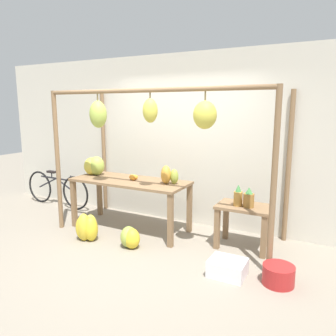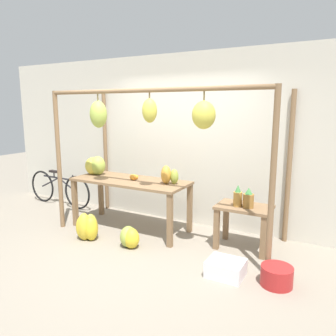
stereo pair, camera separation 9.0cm
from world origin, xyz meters
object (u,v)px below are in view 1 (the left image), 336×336
at_px(orange_pile, 133,177).
at_px(parked_bicycle, 57,189).
at_px(banana_pile_ground_right, 130,238).
at_px(fruit_crate_white, 227,268).
at_px(papaya_pile, 169,175).
at_px(banana_pile_ground_left, 87,228).
at_px(banana_pile_on_table, 94,166).
at_px(blue_bucket, 278,275).
at_px(pineapple_cluster, 244,198).

bearing_deg(orange_pile, parked_bicycle, 170.18).
xyz_separation_m(banana_pile_ground_right, fruit_crate_white, (1.44, -0.12, -0.05)).
xyz_separation_m(fruit_crate_white, papaya_pile, (-1.18, 0.78, 0.84)).
bearing_deg(papaya_pile, banana_pile_ground_left, -144.08).
height_order(banana_pile_on_table, blue_bucket, banana_pile_on_table).
bearing_deg(fruit_crate_white, pineapple_cluster, 92.93).
distance_m(pineapple_cluster, banana_pile_ground_right, 1.67).
distance_m(banana_pile_on_table, fruit_crate_white, 2.84).
relative_size(blue_bucket, papaya_pile, 1.10).
height_order(banana_pile_on_table, banana_pile_ground_left, banana_pile_on_table).
height_order(pineapple_cluster, banana_pile_ground_left, pineapple_cluster).
distance_m(pineapple_cluster, banana_pile_ground_left, 2.32).
bearing_deg(banana_pile_ground_left, orange_pile, 60.82).
bearing_deg(fruit_crate_white, papaya_pile, 146.57).
xyz_separation_m(blue_bucket, parked_bicycle, (-4.41, 1.02, 0.23)).
distance_m(banana_pile_ground_right, papaya_pile, 1.06).
bearing_deg(orange_pile, papaya_pile, 3.32).
distance_m(orange_pile, fruit_crate_white, 2.08).
bearing_deg(banana_pile_on_table, pineapple_cluster, 0.58).
relative_size(fruit_crate_white, blue_bucket, 1.19).
xyz_separation_m(banana_pile_ground_right, papaya_pile, (0.26, 0.66, 0.79)).
bearing_deg(pineapple_cluster, banana_pile_ground_left, -160.87).
xyz_separation_m(pineapple_cluster, banana_pile_ground_left, (-2.13, -0.74, -0.56)).
xyz_separation_m(pineapple_cluster, parked_bicycle, (-3.81, 0.30, -0.39)).
bearing_deg(parked_bicycle, pineapple_cluster, -4.50).
bearing_deg(papaya_pile, fruit_crate_white, -33.43).
xyz_separation_m(banana_pile_ground_right, blue_bucket, (2.00, -0.04, -0.04)).
xyz_separation_m(banana_pile_on_table, orange_pile, (0.80, -0.03, -0.11)).
distance_m(pineapple_cluster, papaya_pile, 1.16).
relative_size(pineapple_cluster, parked_bicycle, 0.18).
xyz_separation_m(banana_pile_ground_left, banana_pile_ground_right, (0.73, 0.06, -0.03)).
xyz_separation_m(orange_pile, fruit_crate_white, (1.79, -0.74, -0.76)).
xyz_separation_m(banana_pile_on_table, banana_pile_ground_right, (1.15, -0.66, -0.82)).
relative_size(banana_pile_on_table, orange_pile, 2.93).
bearing_deg(blue_bucket, papaya_pile, 158.14).
bearing_deg(pineapple_cluster, fruit_crate_white, -87.07).
height_order(orange_pile, fruit_crate_white, orange_pile).
bearing_deg(banana_pile_ground_right, papaya_pile, 68.25).
relative_size(orange_pile, parked_bicycle, 0.09).
bearing_deg(papaya_pile, parked_bicycle, 173.13).
bearing_deg(pineapple_cluster, orange_pile, -178.13).
bearing_deg(fruit_crate_white, orange_pile, 157.42).
bearing_deg(orange_pile, banana_pile_on_table, 177.77).
height_order(fruit_crate_white, blue_bucket, blue_bucket).
bearing_deg(fruit_crate_white, blue_bucket, 8.33).
relative_size(banana_pile_on_table, parked_bicycle, 0.26).
relative_size(banana_pile_on_table, blue_bucket, 1.24).
relative_size(banana_pile_ground_right, blue_bucket, 1.00).
relative_size(banana_pile_on_table, fruit_crate_white, 1.04).
bearing_deg(fruit_crate_white, parked_bicycle, 164.04).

